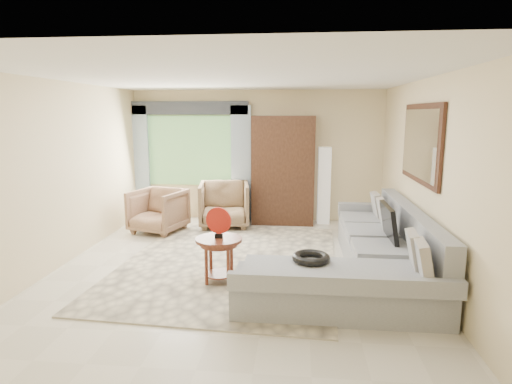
# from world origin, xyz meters

# --- Properties ---
(ground) EXTENTS (6.00, 6.00, 0.00)m
(ground) POSITION_xyz_m (0.00, 0.00, 0.00)
(ground) COLOR silver
(ground) RESTS_ON ground
(area_rug) EXTENTS (3.24, 4.17, 0.02)m
(area_rug) POSITION_xyz_m (-0.13, 0.33, 0.01)
(area_rug) COLOR beige
(area_rug) RESTS_ON ground
(sectional_sofa) EXTENTS (2.30, 3.46, 0.90)m
(sectional_sofa) POSITION_xyz_m (1.78, -0.18, 0.28)
(sectional_sofa) COLOR #9FA2A7
(sectional_sofa) RESTS_ON ground
(tv_screen) EXTENTS (0.14, 0.74, 0.48)m
(tv_screen) POSITION_xyz_m (2.05, 0.07, 0.72)
(tv_screen) COLOR black
(tv_screen) RESTS_ON sectional_sofa
(garden_hose) EXTENTS (0.43, 0.43, 0.09)m
(garden_hose) POSITION_xyz_m (1.00, -0.93, 0.55)
(garden_hose) COLOR black
(garden_hose) RESTS_ON sectional_sofa
(coffee_table) EXTENTS (0.59, 0.59, 0.59)m
(coffee_table) POSITION_xyz_m (-0.15, -0.43, 0.31)
(coffee_table) COLOR #431912
(coffee_table) RESTS_ON ground
(red_disc) EXTENTS (0.34, 0.11, 0.34)m
(red_disc) POSITION_xyz_m (-0.15, -0.43, 0.82)
(red_disc) COLOR #A91B10
(red_disc) RESTS_ON coffee_table
(armchair_left) EXTENTS (1.06, 1.08, 0.79)m
(armchair_left) POSITION_xyz_m (-1.69, 1.82, 0.40)
(armchair_left) COLOR #9E7056
(armchair_left) RESTS_ON ground
(armchair_right) EXTENTS (1.06, 1.08, 0.86)m
(armchair_right) POSITION_xyz_m (-0.55, 2.31, 0.43)
(armchair_right) COLOR olive
(armchair_right) RESTS_ON ground
(potted_plant) EXTENTS (0.55, 0.50, 0.55)m
(potted_plant) POSITION_xyz_m (-2.00, 2.34, 0.27)
(potted_plant) COLOR #999999
(potted_plant) RESTS_ON ground
(armoire) EXTENTS (1.20, 0.55, 2.10)m
(armoire) POSITION_xyz_m (0.55, 2.72, 1.05)
(armoire) COLOR black
(armoire) RESTS_ON ground
(floor_lamp) EXTENTS (0.24, 0.24, 1.50)m
(floor_lamp) POSITION_xyz_m (1.35, 2.78, 0.75)
(floor_lamp) COLOR silver
(floor_lamp) RESTS_ON ground
(window) EXTENTS (1.80, 0.04, 1.40)m
(window) POSITION_xyz_m (-1.35, 2.97, 1.40)
(window) COLOR #669E59
(window) RESTS_ON wall_back
(curtain_left) EXTENTS (0.40, 0.08, 2.30)m
(curtain_left) POSITION_xyz_m (-2.40, 2.88, 1.15)
(curtain_left) COLOR #9EB7CC
(curtain_left) RESTS_ON ground
(curtain_right) EXTENTS (0.40, 0.08, 2.30)m
(curtain_right) POSITION_xyz_m (-0.30, 2.88, 1.15)
(curtain_right) COLOR #9EB7CC
(curtain_right) RESTS_ON ground
(valance) EXTENTS (2.40, 0.12, 0.26)m
(valance) POSITION_xyz_m (-1.35, 2.90, 2.25)
(valance) COLOR #1E232D
(valance) RESTS_ON wall_back
(wall_mirror) EXTENTS (0.05, 1.70, 1.05)m
(wall_mirror) POSITION_xyz_m (2.46, 0.35, 1.75)
(wall_mirror) COLOR black
(wall_mirror) RESTS_ON wall_right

